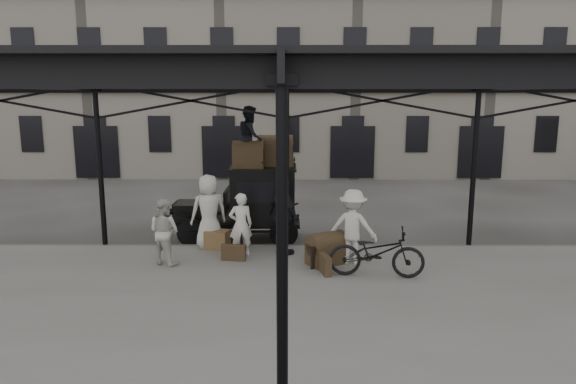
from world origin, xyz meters
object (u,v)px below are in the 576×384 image
at_px(bicycle, 376,252).
at_px(steamer_trunk_platform, 326,251).
at_px(porter_left, 241,225).
at_px(taxi, 253,200).
at_px(porter_official, 284,217).
at_px(steamer_trunk_roof_near, 248,156).

distance_m(bicycle, steamer_trunk_platform, 1.41).
xyz_separation_m(porter_left, bicycle, (3.19, -1.49, -0.26)).
relative_size(taxi, porter_official, 1.83).
xyz_separation_m(porter_official, steamer_trunk_roof_near, (-1.01, 1.61, 1.35)).
bearing_deg(steamer_trunk_platform, bicycle, -71.89).
height_order(porter_official, steamer_trunk_roof_near, steamer_trunk_roof_near).
height_order(porter_left, bicycle, porter_left).
bearing_deg(bicycle, steamer_trunk_platform, 57.64).
bearing_deg(porter_official, steamer_trunk_roof_near, -5.06).
bearing_deg(steamer_trunk_roof_near, bicycle, -45.65).
bearing_deg(steamer_trunk_platform, porter_left, 131.73).
relative_size(bicycle, steamer_trunk_platform, 2.38).
relative_size(bicycle, steamer_trunk_roof_near, 2.47).
height_order(steamer_trunk_roof_near, steamer_trunk_platform, steamer_trunk_roof_near).
distance_m(bicycle, steamer_trunk_roof_near, 4.86).
distance_m(porter_left, porter_official, 1.11).
bearing_deg(porter_left, bicycle, 141.74).
bearing_deg(porter_official, bicycle, -165.12).
bearing_deg(porter_left, steamer_trunk_roof_near, -105.60).
xyz_separation_m(bicycle, steamer_trunk_platform, (-1.07, 0.88, -0.23)).
height_order(taxi, porter_official, taxi).
height_order(taxi, bicycle, taxi).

